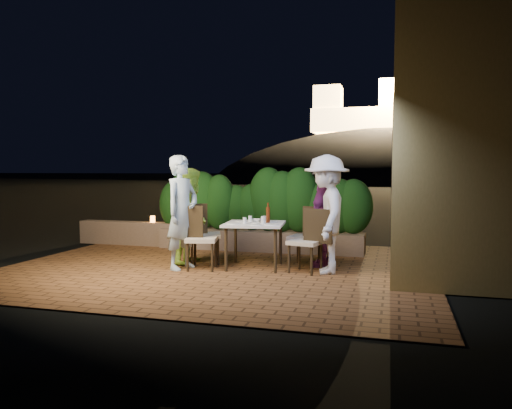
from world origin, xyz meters
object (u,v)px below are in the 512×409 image
at_px(beer_bottle, 268,213).
at_px(chair_right_back, 304,236).
at_px(diner_green, 192,216).
at_px(diner_white, 326,214).
at_px(chair_left_back, 206,233).
at_px(diner_blue, 182,212).
at_px(dining_table, 254,245).
at_px(chair_left_front, 202,238).
at_px(parapet_lamp, 153,219).
at_px(chair_right_front, 305,240).
at_px(bowl, 256,220).
at_px(diner_purple, 325,217).

xyz_separation_m(beer_bottle, chair_right_back, (0.57, 0.27, -0.41)).
relative_size(diner_green, diner_white, 0.89).
height_order(chair_left_back, diner_blue, diner_blue).
distance_m(dining_table, chair_right_back, 0.87).
xyz_separation_m(chair_left_front, parapet_lamp, (-1.99, 2.13, 0.05)).
height_order(chair_left_front, parapet_lamp, chair_left_front).
relative_size(chair_right_front, diner_green, 0.62).
xyz_separation_m(chair_left_back, parapet_lamp, (-1.87, 1.60, 0.05)).
relative_size(chair_right_back, parapet_lamp, 7.29).
height_order(diner_green, parapet_lamp, diner_green).
bearing_deg(parapet_lamp, chair_right_front, -27.42).
bearing_deg(diner_green, parapet_lamp, 47.28).
height_order(diner_blue, parapet_lamp, diner_blue).
relative_size(chair_right_back, diner_white, 0.55).
xyz_separation_m(chair_left_front, chair_left_back, (-0.12, 0.52, 0.00)).
relative_size(chair_left_front, diner_green, 0.63).
bearing_deg(diner_green, chair_left_front, -140.02).
xyz_separation_m(dining_table, bowl, (-0.04, 0.26, 0.40)).
relative_size(chair_right_front, parapet_lamp, 7.30).
bearing_deg(bowl, diner_purple, 6.75).
relative_size(chair_right_front, diner_purple, 0.61).
relative_size(beer_bottle, chair_left_front, 0.32).
height_order(dining_table, bowl, bowl).
bearing_deg(dining_table, diner_purple, 19.63).
distance_m(bowl, chair_left_back, 0.91).
height_order(diner_blue, diner_white, diner_blue).
xyz_separation_m(bowl, chair_left_back, (-0.87, -0.13, -0.25)).
bearing_deg(chair_left_front, chair_right_front, -5.38).
relative_size(diner_purple, parapet_lamp, 11.97).
bearing_deg(parapet_lamp, diner_green, -45.33).
relative_size(dining_table, diner_purple, 0.58).
xyz_separation_m(chair_right_front, diner_white, (0.32, 0.06, 0.42)).
xyz_separation_m(chair_left_front, chair_right_front, (1.68, 0.22, -0.01)).
bearing_deg(chair_left_front, bowl, 28.05).
xyz_separation_m(diner_blue, diner_purple, (2.23, 0.82, -0.10)).
bearing_deg(chair_right_back, beer_bottle, 35.89).
distance_m(dining_table, chair_left_front, 0.89).
bearing_deg(bowl, chair_left_back, -171.76).
distance_m(dining_table, beer_bottle, 0.59).
xyz_separation_m(chair_right_front, diner_purple, (0.23, 0.56, 0.33)).
distance_m(chair_right_back, diner_blue, 2.09).
relative_size(diner_green, diner_purple, 0.99).
height_order(dining_table, chair_right_front, chair_right_front).
height_order(bowl, chair_left_front, chair_left_front).
bearing_deg(diner_white, chair_right_front, -90.80).
distance_m(chair_right_front, parapet_lamp, 4.13).
height_order(diner_purple, parapet_lamp, diner_purple).
distance_m(chair_right_front, diner_blue, 2.06).
xyz_separation_m(bowl, diner_green, (-1.12, -0.15, 0.06)).
bearing_deg(diner_blue, bowl, -41.41).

